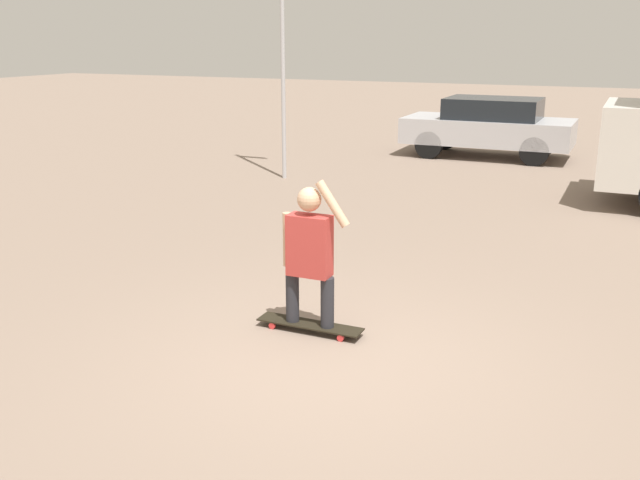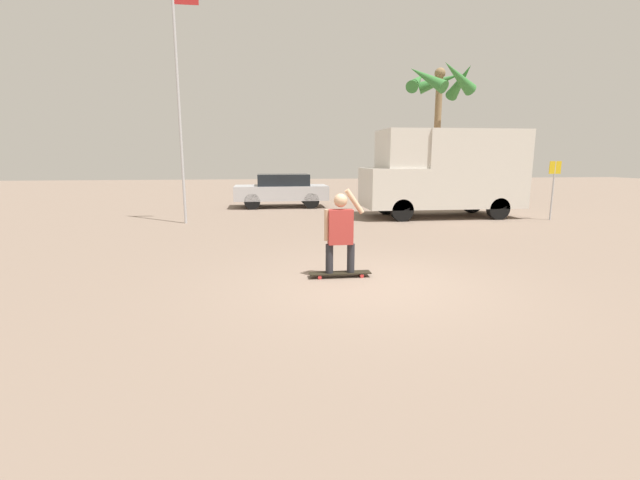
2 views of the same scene
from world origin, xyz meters
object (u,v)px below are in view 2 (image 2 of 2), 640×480
at_px(palm_tree_near_van, 440,87).
at_px(parked_car_silver, 282,190).
at_px(flagpole, 180,94).
at_px(camper_van, 445,171).
at_px(skateboard, 340,273).
at_px(person_skateboarder, 340,228).
at_px(street_sign, 554,182).

bearing_deg(palm_tree_near_van, parked_car_silver, -158.20).
bearing_deg(flagpole, camper_van, 3.03).
bearing_deg(parked_car_silver, skateboard, -87.39).
height_order(palm_tree_near_van, flagpole, flagpole).
distance_m(parked_car_silver, palm_tree_near_van, 10.71).
distance_m(person_skateboarder, palm_tree_near_van, 18.16).
bearing_deg(skateboard, parked_car_silver, 92.61).
bearing_deg(skateboard, flagpole, 118.43).
relative_size(person_skateboarder, flagpole, 0.20).
relative_size(person_skateboarder, parked_car_silver, 0.37).
bearing_deg(street_sign, parked_car_silver, 149.66).
xyz_separation_m(palm_tree_near_van, street_sign, (0.65, -8.97, -4.59)).
relative_size(camper_van, street_sign, 2.79).
xyz_separation_m(skateboard, camper_van, (5.38, 7.83, 1.65)).
bearing_deg(person_skateboarder, skateboard, 0.00).
relative_size(palm_tree_near_van, flagpole, 0.94).
xyz_separation_m(skateboard, person_skateboarder, (-0.00, -0.00, 0.84)).
distance_m(palm_tree_near_van, flagpole, 14.69).
distance_m(person_skateboarder, camper_van, 9.54).
distance_m(camper_van, street_sign, 3.73).
xyz_separation_m(camper_van, flagpole, (-9.35, -0.50, 2.49)).
xyz_separation_m(person_skateboarder, parked_car_silver, (-0.54, 11.93, -0.12)).
distance_m(skateboard, street_sign, 11.00).
relative_size(skateboard, palm_tree_near_van, 0.16).
bearing_deg(flagpole, person_skateboarder, -61.58).
xyz_separation_m(person_skateboarder, camper_van, (5.38, 7.83, 0.81)).
relative_size(camper_van, palm_tree_near_van, 0.81).
distance_m(skateboard, camper_van, 9.64).
height_order(camper_van, flagpole, flagpole).
bearing_deg(skateboard, camper_van, 55.51).
bearing_deg(palm_tree_near_van, skateboard, -117.93).
relative_size(flagpole, street_sign, 3.68).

